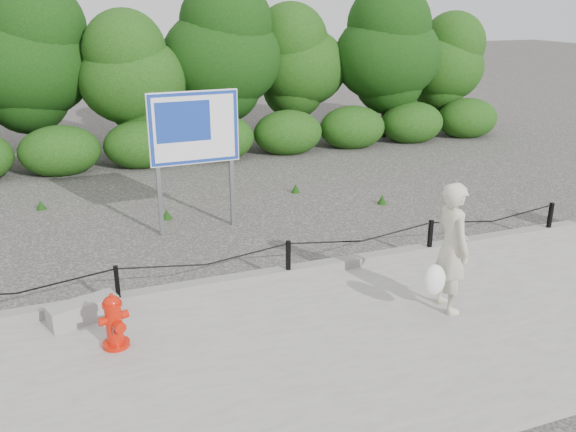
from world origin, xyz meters
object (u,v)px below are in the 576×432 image
Objects in this scene: fire_hydrant at (114,322)px; advertising_sign at (194,134)px; pedestrian at (451,249)px; concrete_block at (83,311)px.

advertising_sign reaches higher than fire_hydrant.
pedestrian is (4.31, -0.63, 0.54)m from fire_hydrant.
advertising_sign reaches higher than pedestrian.
pedestrian reaches higher than concrete_block.
fire_hydrant is 0.27× the size of advertising_sign.
fire_hydrant is 0.39× the size of pedestrian.
concrete_block is at bearing 93.85° from fire_hydrant.
fire_hydrant is at bearing -117.98° from advertising_sign.
fire_hydrant is 0.89m from concrete_block.
advertising_sign is at bearing 44.58° from fire_hydrant.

